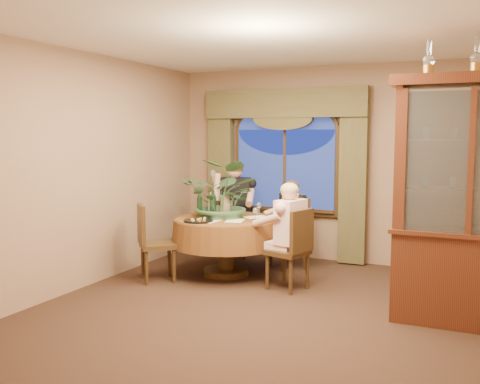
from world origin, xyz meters
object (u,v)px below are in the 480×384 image
at_px(dining_table, 226,247).
at_px(wine_bottle_2, 211,204).
at_px(oil_lamp_center, 477,55).
at_px(china_cabinet, 470,202).
at_px(wine_bottle_1, 200,204).
at_px(centerpiece_plant, 224,168).
at_px(chair_back, 234,225).
at_px(wine_bottle_0, 214,203).
at_px(wine_bottle_3, 212,205).
at_px(person_pink, 290,236).
at_px(chair_front_left, 158,243).
at_px(stoneware_vase, 225,206).
at_px(chair_back_right, 288,233).
at_px(olive_bowl, 230,217).
at_px(person_scarf, 292,224).
at_px(person_back, 235,210).
at_px(oil_lamp_left, 429,58).
at_px(chair_right, 288,249).

distance_m(dining_table, wine_bottle_2, 0.59).
bearing_deg(oil_lamp_center, china_cabinet, 0.00).
height_order(china_cabinet, wine_bottle_1, china_cabinet).
bearing_deg(oil_lamp_center, centerpiece_plant, 165.26).
bearing_deg(chair_back, wine_bottle_0, 75.28).
distance_m(centerpiece_plant, wine_bottle_3, 0.51).
relative_size(wine_bottle_0, wine_bottle_1, 1.00).
bearing_deg(chair_back, centerpiece_plant, 87.96).
bearing_deg(centerpiece_plant, oil_lamp_center, -14.74).
bearing_deg(person_pink, china_cabinet, -89.43).
bearing_deg(wine_bottle_1, person_pink, -9.04).
height_order(chair_front_left, person_pink, person_pink).
relative_size(china_cabinet, wine_bottle_0, 7.23).
height_order(china_cabinet, wine_bottle_3, china_cabinet).
distance_m(dining_table, person_pink, 1.03).
bearing_deg(chair_front_left, stoneware_vase, 100.15).
xyz_separation_m(chair_back_right, chair_back, (-0.94, 0.28, 0.00)).
bearing_deg(olive_bowl, person_scarf, 52.70).
relative_size(person_pink, centerpiece_plant, 1.12).
bearing_deg(person_scarf, wine_bottle_3, 83.95).
bearing_deg(olive_bowl, wine_bottle_1, 178.03).
relative_size(centerpiece_plant, wine_bottle_2, 3.44).
bearing_deg(wine_bottle_3, person_back, 96.98).
bearing_deg(dining_table, stoneware_vase, 119.16).
height_order(dining_table, person_back, person_back).
height_order(oil_lamp_left, olive_bowl, oil_lamp_left).
bearing_deg(person_scarf, stoneware_vase, 80.11).
bearing_deg(wine_bottle_0, olive_bowl, -32.57).
bearing_deg(oil_lamp_center, chair_front_left, 178.47).
relative_size(stoneware_vase, wine_bottle_2, 0.82).
relative_size(oil_lamp_left, olive_bowl, 2.04).
relative_size(oil_lamp_left, wine_bottle_2, 1.03).
distance_m(wine_bottle_1, wine_bottle_2, 0.15).
bearing_deg(chair_right, oil_lamp_center, -85.04).
bearing_deg(chair_front_left, oil_lamp_left, 46.01).
distance_m(chair_right, chair_back_right, 1.03).
bearing_deg(person_pink, wine_bottle_3, 93.43).
bearing_deg(olive_bowl, person_pink, -12.53).
relative_size(olive_bowl, wine_bottle_2, 0.50).
bearing_deg(wine_bottle_1, dining_table, 3.63).
relative_size(chair_front_left, wine_bottle_1, 2.91).
distance_m(chair_right, chair_front_left, 1.64).
height_order(chair_right, person_back, person_back).
bearing_deg(oil_lamp_left, chair_right, 165.16).
relative_size(chair_front_left, wine_bottle_3, 2.91).
relative_size(oil_lamp_center, person_pink, 0.27).
height_order(person_back, wine_bottle_3, person_back).
bearing_deg(chair_front_left, person_back, 124.51).
bearing_deg(oil_lamp_center, stoneware_vase, 164.25).
relative_size(chair_front_left, wine_bottle_0, 2.91).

